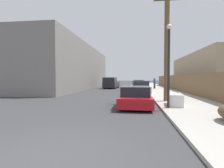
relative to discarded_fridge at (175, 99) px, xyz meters
name	(u,v)px	position (x,y,z in m)	size (l,w,h in m)	color
ground_plane	(51,156)	(-4.14, -6.96, -0.46)	(220.00, 220.00, 0.00)	#38383A
sidewalk_curb	(158,89)	(1.16, 16.54, -0.40)	(4.20, 63.00, 0.12)	#ADA89E
discarded_fridge	(175,99)	(0.00, 0.00, 0.00)	(0.96, 1.92, 0.70)	silver
parked_sports_car_red	(135,97)	(-2.30, -0.05, 0.10)	(1.85, 4.26, 1.22)	red
car_parked_mid	(140,88)	(-1.78, 8.82, 0.19)	(2.18, 4.51, 1.39)	silver
car_parked_far	(139,84)	(-1.74, 18.23, 0.19)	(1.89, 4.12, 1.38)	gray
pickup_truck	(111,83)	(-6.21, 17.86, 0.44)	(2.24, 5.63, 1.79)	#232328
utility_pole	(167,44)	(-0.18, 1.91, 3.59)	(1.80, 0.34, 7.68)	brown
street_lamp	(169,59)	(-0.58, -1.03, 2.22)	(0.26, 0.26, 4.37)	#232326
wooden_fence	(180,83)	(3.11, 11.71, 0.65)	(0.08, 37.54, 1.98)	brown
building_left_block	(71,68)	(-12.65, 16.82, 2.90)	(7.00, 25.90, 6.71)	gray
building_right_house	(210,72)	(7.99, 15.36, 2.03)	(6.00, 17.51, 4.97)	tan
pedestrian	(155,83)	(0.58, 16.28, 0.52)	(0.34, 0.34, 1.67)	#282D42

